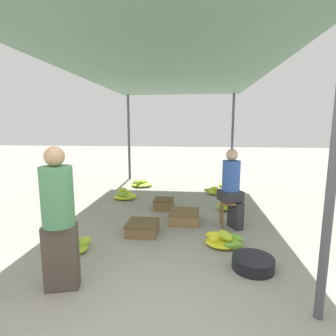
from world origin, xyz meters
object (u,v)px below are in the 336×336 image
Objects in this scene: banana_pile_right_2 at (228,206)px; crate_far at (143,228)px; banana_pile_right_0 at (226,184)px; banana_pile_left_2 at (141,184)px; vendor_foreground at (59,217)px; banana_pile_right_1 at (216,192)px; crate_mid at (164,204)px; vendor_seated at (232,187)px; basin_black at (253,263)px; crate_near at (184,217)px; stool at (230,206)px; banana_pile_right_3 at (224,240)px; banana_pile_left_0 at (74,243)px; banana_pile_left_1 at (125,195)px.

crate_far is (-1.55, -1.40, 0.01)m from banana_pile_right_2.
banana_pile_left_2 is at bearing -175.89° from banana_pile_right_0.
vendor_foreground reaches higher than banana_pile_right_1.
crate_mid is at bearing -132.35° from banana_pile_right_1.
vendor_seated is at bearing -95.03° from banana_pile_right_0.
banana_pile_left_2 reaches higher than basin_black.
vendor_seated reaches higher than banana_pile_right_1.
crate_near reaches higher than banana_pile_right_0.
vendor_foreground is 2.87m from stool.
stool is 0.35m from vendor_seated.
crate_far is at bearing 166.36° from banana_pile_right_3.
banana_pile_left_2 is 1.19× the size of crate_far.
banana_pile_left_0 is at bearing -139.09° from crate_near.
basin_black is 4.46m from banana_pile_right_0.
vendor_seated reaches higher than stool.
banana_pile_right_3 is 1.15× the size of crate_far.
banana_pile_right_1 is (2.12, -0.70, -0.01)m from banana_pile_left_2.
stool reaches higher than crate_near.
banana_pile_left_0 is 2.74m from banana_pile_left_1.
banana_pile_right_1 is 2.97m from banana_pile_right_3.
banana_pile_right_0 is (2.47, 0.18, -0.00)m from banana_pile_left_2.
stool is 3.64m from banana_pile_left_2.
stool is at bearing 155.05° from vendor_seated.
crate_mid is (-1.20, -1.32, 0.04)m from banana_pile_right_1.
crate_mid reaches higher than basin_black.
banana_pile_right_3 reaches higher than basin_black.
crate_mid is at bearing 121.43° from basin_black.
vendor_seated is 3.31× the size of crate_mid.
banana_pile_left_1 is at bearing -149.85° from banana_pile_right_0.
banana_pile_left_0 is at bearing -139.59° from crate_far.
banana_pile_right_3 is at bearing 115.36° from basin_black.
banana_pile_right_2 is at bearing 90.72° from basin_black.
vendor_foreground is 3.05m from crate_mid.
banana_pile_left_1 reaches higher than banana_pile_right_0.
banana_pile_right_1 is at bearing 64.83° from vendor_foreground.
banana_pile_left_1 is 2.48m from banana_pile_right_2.
crate_near reaches higher than crate_far.
banana_pile_right_2 is 0.89× the size of banana_pile_right_3.
banana_pile_right_3 is at bearing -54.91° from crate_near.
stool is 1.41m from basin_black.
crate_near is at bearing -137.48° from banana_pile_right_2.
vendor_seated is at bearing -52.88° from banana_pile_left_2.
banana_pile_left_2 is 1.51× the size of banana_pile_right_0.
banana_pile_left_0 is 2.29m from crate_mid.
banana_pile_right_2 is at bearing -14.73° from banana_pile_left_1.
banana_pile_right_0 is 3.94m from crate_far.
crate_near is 0.89m from crate_mid.
banana_pile_right_2 is (0.07, 0.95, -0.63)m from vendor_seated.
banana_pile_right_2 is 0.96× the size of crate_near.
stool is 0.92× the size of basin_black.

